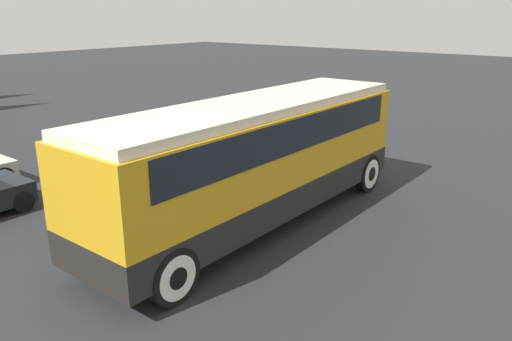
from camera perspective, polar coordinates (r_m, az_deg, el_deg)
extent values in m
plane|color=#26282B|center=(13.37, 0.00, -6.03)|extent=(120.00, 120.00, 0.00)
cube|color=black|center=(13.04, 0.00, -2.49)|extent=(10.16, 2.51, 0.77)
cube|color=gold|center=(12.66, 0.00, 2.96)|extent=(10.16, 2.51, 1.79)
cube|color=black|center=(12.55, 0.00, 4.92)|extent=(8.94, 2.55, 0.81)
cube|color=silver|center=(12.44, 0.00, 7.45)|extent=(9.95, 2.31, 0.22)
cube|color=gold|center=(16.75, 10.61, 5.42)|extent=(0.36, 2.41, 2.05)
cylinder|color=black|center=(15.92, 12.62, -0.29)|extent=(1.17, 0.28, 1.17)
cylinder|color=silver|center=(15.92, 12.62, -0.29)|extent=(0.91, 0.30, 0.91)
cylinder|color=black|center=(15.92, 12.62, -0.29)|extent=(0.44, 0.32, 0.44)
cylinder|color=black|center=(16.98, 5.71, 1.19)|extent=(1.17, 0.28, 1.17)
cylinder|color=silver|center=(16.98, 5.71, 1.19)|extent=(0.91, 0.30, 0.91)
cylinder|color=black|center=(16.98, 5.71, 1.19)|extent=(0.44, 0.32, 0.44)
cylinder|color=black|center=(9.82, -9.47, -11.82)|extent=(1.17, 0.28, 1.17)
cylinder|color=silver|center=(9.82, -9.47, -11.82)|extent=(0.91, 0.30, 0.91)
cylinder|color=black|center=(9.82, -9.47, -11.82)|extent=(0.44, 0.32, 0.44)
cylinder|color=black|center=(11.46, -17.27, -7.91)|extent=(1.17, 0.28, 1.17)
cylinder|color=silver|center=(11.46, -17.27, -7.91)|extent=(0.91, 0.30, 0.91)
cylinder|color=black|center=(11.46, -17.27, -7.91)|extent=(0.44, 0.32, 0.44)
cube|color=maroon|center=(20.62, -11.41, 3.84)|extent=(4.68, 1.84, 0.62)
cube|color=black|center=(20.37, -11.91, 5.35)|extent=(2.43, 1.66, 0.57)
cylinder|color=black|center=(21.29, -6.11, 3.91)|extent=(0.69, 0.22, 0.69)
cylinder|color=black|center=(21.29, -6.11, 3.91)|extent=(0.26, 0.26, 0.26)
cylinder|color=black|center=(22.46, -9.15, 4.51)|extent=(0.69, 0.22, 0.69)
cylinder|color=black|center=(22.46, -9.15, 4.51)|extent=(0.26, 0.26, 0.26)
cylinder|color=black|center=(18.93, -14.00, 1.72)|extent=(0.69, 0.22, 0.69)
cylinder|color=black|center=(18.93, -14.00, 1.72)|extent=(0.26, 0.26, 0.26)
cylinder|color=black|center=(20.23, -16.90, 2.50)|extent=(0.69, 0.22, 0.69)
cylinder|color=black|center=(20.23, -16.90, 2.50)|extent=(0.26, 0.26, 0.26)
cylinder|color=black|center=(17.68, -26.92, -0.78)|extent=(0.72, 0.22, 0.72)
cylinder|color=black|center=(17.68, -26.92, -0.78)|extent=(0.27, 0.26, 0.27)
cylinder|color=black|center=(15.46, -25.12, -3.24)|extent=(0.60, 0.22, 0.60)
cylinder|color=black|center=(15.46, -25.12, -3.24)|extent=(0.23, 0.26, 0.23)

